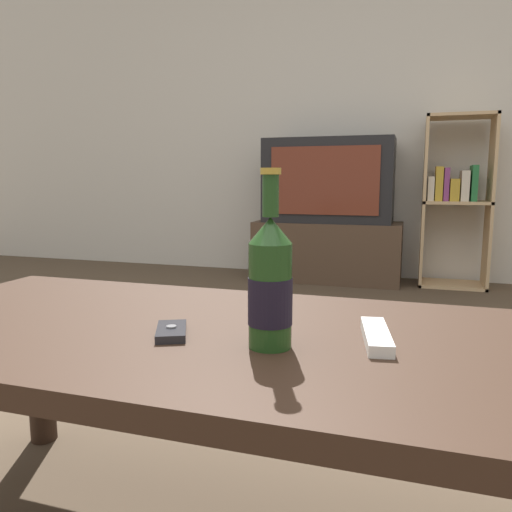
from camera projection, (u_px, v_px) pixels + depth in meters
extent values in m
cube|color=beige|center=(369.00, 100.00, 3.64)|extent=(8.00, 0.05, 2.60)
cube|color=#332116|center=(209.00, 338.00, 0.91)|extent=(1.35, 0.63, 0.04)
cylinder|color=black|center=(40.00, 369.00, 1.37)|extent=(0.07, 0.07, 0.41)
cube|color=#4C3828|center=(327.00, 251.00, 3.61)|extent=(1.04, 0.41, 0.43)
cube|color=black|center=(329.00, 181.00, 3.53)|extent=(0.89, 0.37, 0.59)
cube|color=maroon|center=(324.00, 181.00, 3.35)|extent=(0.73, 0.01, 0.46)
cube|color=tan|center=(424.00, 202.00, 3.42)|extent=(0.02, 0.30, 1.15)
cube|color=tan|center=(490.00, 203.00, 3.30)|extent=(0.02, 0.30, 1.15)
cube|color=tan|center=(451.00, 284.00, 3.44)|extent=(0.44, 0.30, 0.02)
cube|color=tan|center=(456.00, 202.00, 3.36)|extent=(0.44, 0.30, 0.02)
cube|color=tan|center=(461.00, 116.00, 3.27)|extent=(0.44, 0.30, 0.02)
cube|color=beige|center=(431.00, 189.00, 3.39)|extent=(0.04, 0.21, 0.16)
cube|color=#B7932D|center=(439.00, 184.00, 3.37)|extent=(0.05, 0.21, 0.23)
cube|color=#7F3875|center=(446.00, 184.00, 3.36)|extent=(0.03, 0.21, 0.22)
cube|color=#B7932D|center=(454.00, 190.00, 3.35)|extent=(0.06, 0.21, 0.15)
cube|color=beige|center=(464.00, 186.00, 3.33)|extent=(0.05, 0.21, 0.20)
cube|color=#236B38|center=(473.00, 183.00, 3.31)|extent=(0.04, 0.21, 0.24)
cylinder|color=#1E4219|center=(270.00, 296.00, 0.80)|extent=(0.07, 0.07, 0.17)
cylinder|color=black|center=(270.00, 301.00, 0.80)|extent=(0.07, 0.07, 0.08)
cone|color=#1E4219|center=(270.00, 230.00, 0.78)|extent=(0.07, 0.07, 0.04)
cylinder|color=#1E4219|center=(271.00, 196.00, 0.77)|extent=(0.03, 0.03, 0.07)
cylinder|color=#B79333|center=(271.00, 171.00, 0.77)|extent=(0.03, 0.03, 0.01)
cube|color=#232328|center=(171.00, 331.00, 0.87)|extent=(0.09, 0.11, 0.01)
cylinder|color=slate|center=(171.00, 327.00, 0.87)|extent=(0.02, 0.02, 0.00)
cube|color=white|center=(376.00, 336.00, 0.83)|extent=(0.07, 0.17, 0.02)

